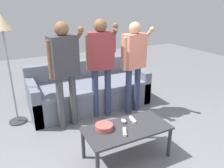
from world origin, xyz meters
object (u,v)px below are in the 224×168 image
Objects in this scene: couch at (88,91)px; game_remote_wand_far at (125,132)px; floor_lamp at (3,34)px; game_remote_nunchuk at (124,121)px; player_left at (64,64)px; game_remote_wand_near at (133,120)px; player_right at (134,58)px; snack_bowl at (104,127)px; player_center at (101,58)px; coffee_table at (127,131)px.

game_remote_wand_far is at bearing -97.15° from couch.
game_remote_wand_far is at bearing -57.16° from floor_lamp.
game_remote_nunchuk is 0.05× the size of player_left.
game_remote_nunchuk is 0.56× the size of game_remote_wand_near.
game_remote_nunchuk reaches higher than game_remote_wand_near.
player_right is at bearing -15.82° from floor_lamp.
player_right reaches higher than snack_bowl.
player_left is at bearing 178.28° from player_right.
player_left is at bearing -133.89° from couch.
game_remote_nunchuk is at bearing 62.64° from game_remote_wand_far.
couch is 0.90m from player_center.
game_remote_nunchuk is at bearing -98.37° from player_center.
game_remote_wand_far is (1.06, -1.64, -0.97)m from floor_lamp.
game_remote_wand_near is at bearing -5.83° from game_remote_nunchuk.
player_center is 0.56m from player_right.
floor_lamp is 1.99m from player_right.
floor_lamp is (-1.17, 1.43, 0.97)m from game_remote_nunchuk.
couch is 24.24× the size of game_remote_nunchuk.
floor_lamp is 1.44m from player_center.
game_remote_wand_far is (-0.22, -1.74, 0.16)m from couch.
coffee_table is at bearing 46.69° from game_remote_wand_far.
game_remote_nunchuk is at bearing 174.17° from game_remote_wand_near.
player_center reaches higher than player_right.
snack_bowl is 0.14× the size of player_right.
game_remote_nunchuk is 2.08m from floor_lamp.
game_remote_wand_far is (0.35, -1.15, -0.57)m from player_left.
player_right is at bearing -1.72° from player_left.
floor_lamp reaches higher than coffee_table.
player_left is at bearing -34.77° from floor_lamp.
snack_bowl is at bearing 132.66° from game_remote_wand_far.
player_left is (-0.17, 0.96, 0.56)m from snack_bowl.
snack_bowl is (-0.39, -1.55, 0.17)m from couch.
floor_lamp is 0.96m from player_left.
snack_bowl is at bearing -104.19° from couch.
floor_lamp is at bearing 129.34° from game_remote_nunchuk.
coffee_table is at bearing -94.58° from couch.
couch is 1.10m from player_right.
game_remote_wand_near is 0.31m from game_remote_wand_far.
player_left is 1.25m from game_remote_wand_near.
snack_bowl is at bearing -136.69° from player_right.
game_remote_wand_far is (-0.09, -0.09, 0.07)m from coffee_table.
game_remote_nunchuk is at bearing -127.77° from player_right.
coffee_table is 11.81× the size of game_remote_nunchuk.
coffee_table is 0.29m from snack_bowl.
couch is 1.37× the size of player_right.
couch is 13.70× the size of game_remote_wand_near.
game_remote_nunchuk is (0.02, 0.12, 0.08)m from coffee_table.
player_center is at bearing 81.63° from game_remote_nunchuk.
couch is 1.54m from game_remote_wand_near.
game_remote_wand_near is at bearing -122.14° from player_right.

